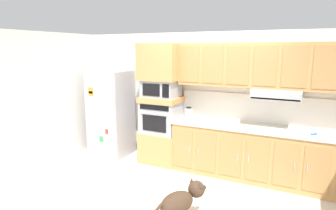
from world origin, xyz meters
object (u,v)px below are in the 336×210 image
object	(u,v)px
built_in_oven	(161,117)
electric_kettle	(189,114)
screwdriver	(314,134)
dog	(181,201)
microwave	(161,88)
refrigerator	(111,113)

from	to	relation	value
built_in_oven	electric_kettle	size ratio (longest dim) A/B	2.92
screwdriver	dog	bearing A→B (deg)	-128.15
screwdriver	dog	size ratio (longest dim) A/B	0.21
microwave	screwdriver	distance (m)	2.70
refrigerator	dog	xyz separation A→B (m)	(2.39, -1.82, -0.49)
built_in_oven	microwave	distance (m)	0.56
electric_kettle	dog	distance (m)	2.06
microwave	electric_kettle	bearing A→B (deg)	-4.64
built_in_oven	microwave	bearing A→B (deg)	-0.77
dog	refrigerator	bearing A→B (deg)	76.91
electric_kettle	built_in_oven	bearing A→B (deg)	175.36
built_in_oven	microwave	world-z (taller)	microwave
microwave	dog	xyz separation A→B (m)	(1.25, -1.88, -1.07)
microwave	electric_kettle	xyz separation A→B (m)	(0.58, -0.05, -0.43)
microwave	screwdriver	size ratio (longest dim) A/B	3.82
refrigerator	built_in_oven	distance (m)	1.15
refrigerator	screwdriver	world-z (taller)	refrigerator
built_in_oven	dog	bearing A→B (deg)	-56.54
electric_kettle	dog	bearing A→B (deg)	-70.18
dog	screwdriver	bearing A→B (deg)	-14.01
microwave	screwdriver	bearing A→B (deg)	-2.18
screwdriver	dog	distance (m)	2.33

